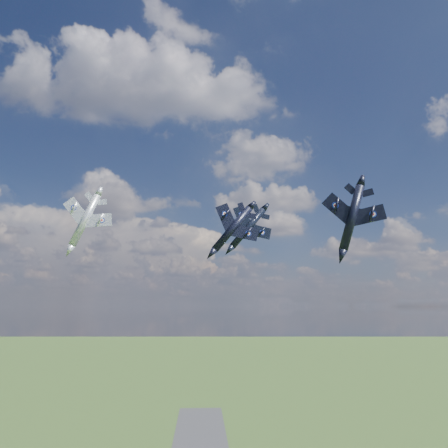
{
  "coord_description": "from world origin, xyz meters",
  "views": [
    {
      "loc": [
        -0.09,
        -64.44,
        67.78
      ],
      "look_at": [
        3.99,
        15.55,
        82.96
      ],
      "focal_mm": 35.0,
      "sensor_mm": 36.0,
      "label": 1
    }
  ],
  "objects_px": {
    "jet_left_silver": "(85,220)",
    "jet_high_navy": "(248,228)",
    "jet_right_navy": "(352,218)",
    "jet_lead_navy": "(232,229)"
  },
  "relations": [
    {
      "from": "jet_lead_navy",
      "to": "jet_left_silver",
      "type": "relative_size",
      "value": 0.96
    },
    {
      "from": "jet_right_navy",
      "to": "jet_left_silver",
      "type": "height_order",
      "value": "jet_left_silver"
    },
    {
      "from": "jet_left_silver",
      "to": "jet_high_navy",
      "type": "bearing_deg",
      "value": 23.06
    },
    {
      "from": "jet_left_silver",
      "to": "jet_right_navy",
      "type": "bearing_deg",
      "value": -22.65
    },
    {
      "from": "jet_lead_navy",
      "to": "jet_left_silver",
      "type": "xyz_separation_m",
      "value": [
        -27.67,
        3.7,
        2.06
      ]
    },
    {
      "from": "jet_high_navy",
      "to": "jet_left_silver",
      "type": "distance_m",
      "value": 35.4
    },
    {
      "from": "jet_high_navy",
      "to": "jet_lead_navy",
      "type": "bearing_deg",
      "value": -109.96
    },
    {
      "from": "jet_lead_navy",
      "to": "jet_right_navy",
      "type": "distance_m",
      "value": 22.54
    },
    {
      "from": "jet_lead_navy",
      "to": "jet_left_silver",
      "type": "height_order",
      "value": "jet_left_silver"
    },
    {
      "from": "jet_lead_navy",
      "to": "jet_left_silver",
      "type": "distance_m",
      "value": 27.99
    }
  ]
}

